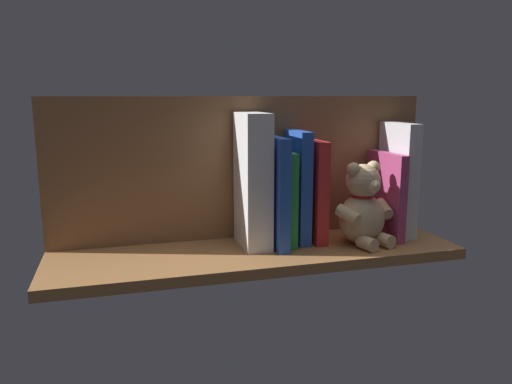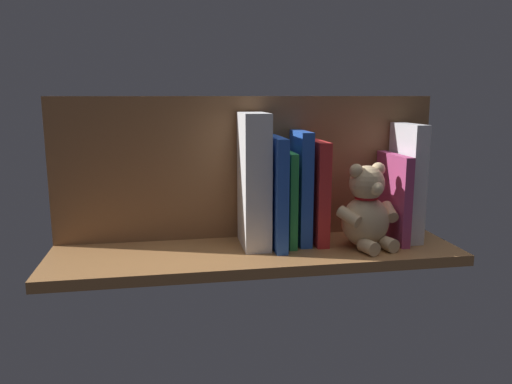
% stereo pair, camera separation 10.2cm
% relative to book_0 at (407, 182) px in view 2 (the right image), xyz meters
% --- Properties ---
extents(ground_plane, '(0.85, 0.25, 0.02)m').
position_rel_book_0_xyz_m(ground_plane, '(0.35, 0.02, -0.14)').
color(ground_plane, '#9E6B3D').
extents(shelf_back_panel, '(0.85, 0.02, 0.32)m').
position_rel_book_0_xyz_m(shelf_back_panel, '(0.35, -0.08, 0.03)').
color(shelf_back_panel, brown).
rests_on(shelf_back_panel, ground_plane).
extents(book_0, '(0.03, 0.13, 0.26)m').
position_rel_book_0_xyz_m(book_0, '(0.00, 0.00, 0.00)').
color(book_0, silver).
rests_on(book_0, ground_plane).
extents(book_1, '(0.02, 0.15, 0.19)m').
position_rel_book_0_xyz_m(book_1, '(0.03, 0.01, -0.03)').
color(book_1, '#B23F72').
rests_on(book_1, ground_plane).
extents(teddy_bear, '(0.14, 0.13, 0.18)m').
position_rel_book_0_xyz_m(teddy_bear, '(0.11, 0.05, -0.05)').
color(teddy_bear, '#D1B284').
rests_on(teddy_bear, ground_plane).
extents(book_2, '(0.03, 0.12, 0.22)m').
position_rel_book_0_xyz_m(book_2, '(0.21, -0.01, -0.02)').
color(book_2, red).
rests_on(book_2, ground_plane).
extents(book_3, '(0.03, 0.11, 0.24)m').
position_rel_book_0_xyz_m(book_3, '(0.24, -0.01, -0.01)').
color(book_3, blue).
rests_on(book_3, ground_plane).
extents(book_4, '(0.02, 0.12, 0.20)m').
position_rel_book_0_xyz_m(book_4, '(0.27, -0.00, -0.03)').
color(book_4, green).
rests_on(book_4, ground_plane).
extents(book_5, '(0.02, 0.15, 0.23)m').
position_rel_book_0_xyz_m(book_5, '(0.30, 0.01, -0.01)').
color(book_5, blue).
rests_on(book_5, ground_plane).
extents(dictionary_thick_white, '(0.05, 0.13, 0.28)m').
position_rel_book_0_xyz_m(dictionary_thick_white, '(0.35, -0.00, 0.01)').
color(dictionary_thick_white, white).
rests_on(dictionary_thick_white, ground_plane).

